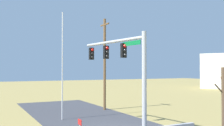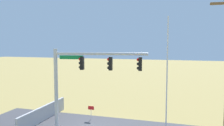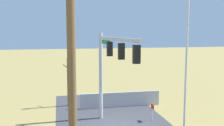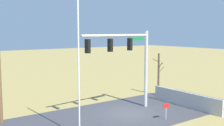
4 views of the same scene
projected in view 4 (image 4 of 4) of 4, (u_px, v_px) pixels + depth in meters
name	position (u px, v px, depth m)	size (l,w,h in m)	color
ground_plane	(128.00, 113.00, 21.63)	(160.00, 160.00, 0.00)	#9E894C
road_surface	(84.00, 123.00, 19.30)	(28.00, 8.00, 0.01)	#3D3D42
sidewalk_corner	(154.00, 105.00, 24.19)	(6.00, 6.00, 0.01)	#B7B5AD
retaining_fence	(186.00, 100.00, 23.33)	(0.20, 6.98, 1.28)	#A8A8AD
signal_mast	(129.00, 54.00, 21.66)	(6.90, 1.17, 6.43)	#B2B5BA
flagpole	(79.00, 65.00, 16.30)	(0.10, 0.10, 8.85)	silver
bare_tree	(159.00, 74.00, 27.40)	(1.27, 1.02, 4.23)	brown
open_sign	(166.00, 108.00, 19.83)	(0.56, 0.04, 1.22)	silver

